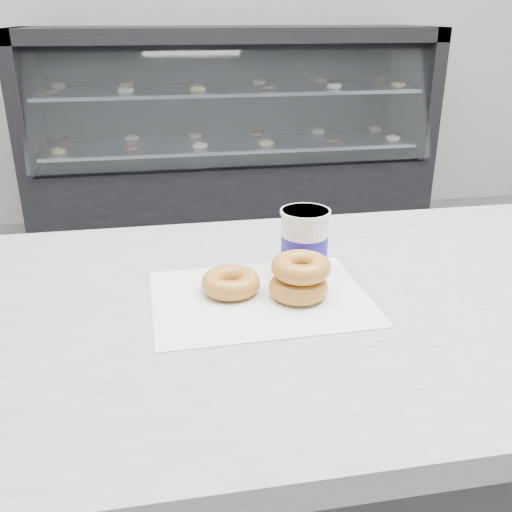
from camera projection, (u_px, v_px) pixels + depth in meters
The scene contains 7 objects.
ground at pixel (323, 454), 1.85m from camera, with size 5.00×5.00×0.00m, color gray.
counter at pixel (421, 488), 1.13m from camera, with size 3.06×0.76×0.90m.
display_case at pixel (230, 157), 3.58m from camera, with size 2.40×0.74×1.25m.
wax_paper at pixel (260, 298), 0.91m from camera, with size 0.34×0.26×0.00m, color silver.
donut_single at pixel (231, 282), 0.92m from camera, with size 0.10×0.10×0.03m, color #C18835.
donut_stack at pixel (300, 277), 0.90m from camera, with size 0.13×0.13×0.07m.
coffee_cup at pixel (304, 241), 0.98m from camera, with size 0.10×0.10×0.11m.
Camera 1 is at (-0.48, -1.39, 1.32)m, focal length 40.00 mm.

